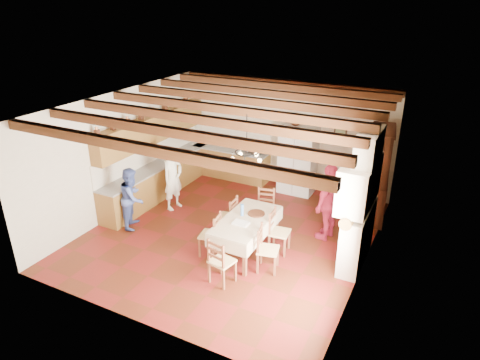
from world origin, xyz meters
name	(u,v)px	position (x,y,z in m)	size (l,w,h in m)	color
floor	(230,234)	(0.00, 0.00, -0.01)	(6.00, 6.50, 0.02)	#521F10
ceiling	(229,105)	(0.00, 0.00, 3.01)	(6.00, 6.50, 0.02)	silver
wall_back	(285,134)	(0.00, 3.26, 1.50)	(6.00, 0.02, 3.00)	beige
wall_front	(129,246)	(0.00, -3.26, 1.50)	(6.00, 0.02, 3.00)	beige
wall_left	(122,152)	(-3.01, 0.00, 1.50)	(0.02, 6.50, 3.00)	beige
wall_right	(371,202)	(3.01, 0.00, 1.50)	(0.02, 6.50, 3.00)	beige
ceiling_beams	(229,110)	(0.00, 0.00, 2.91)	(6.00, 6.30, 0.16)	#3C240F
lower_cabinets_left	(161,179)	(-2.70, 1.05, 0.43)	(0.60, 4.30, 0.86)	brown
lower_cabinets_back	(231,164)	(-1.55, 2.95, 0.43)	(2.30, 0.60, 0.86)	brown
countertop_left	(160,164)	(-2.70, 1.05, 0.88)	(0.62, 4.30, 0.04)	slate
countertop_back	(231,149)	(-1.55, 2.95, 0.88)	(2.34, 0.62, 0.04)	slate
backsplash_left	(150,151)	(-2.98, 1.05, 1.20)	(0.03, 4.30, 0.60)	silver
backsplash_back	(235,136)	(-1.55, 3.23, 1.20)	(2.30, 0.03, 0.60)	silver
upper_cabinets	(153,128)	(-2.83, 1.05, 1.85)	(0.35, 4.20, 0.70)	brown
fireplace	(357,199)	(2.72, 0.20, 1.40)	(0.56, 1.60, 2.80)	beige
wall_picture	(341,129)	(1.55, 3.23, 1.85)	(0.34, 0.03, 0.42)	black
refrigerator	(299,159)	(0.55, 2.93, 0.94)	(0.94, 0.77, 1.88)	white
hutch	(378,175)	(2.75, 2.30, 1.14)	(0.52, 1.25, 2.27)	#371810
dining_table	(246,222)	(0.65, -0.49, 0.70)	(0.92, 1.79, 0.78)	beige
chandelier	(247,152)	(0.65, -0.49, 2.25)	(0.47, 0.47, 0.03)	black
chair_left_near	(210,234)	(0.02, -0.93, 0.48)	(0.42, 0.40, 0.96)	brown
chair_left_far	(227,216)	(-0.03, -0.09, 0.48)	(0.42, 0.40, 0.96)	brown
chair_right_near	(268,249)	(1.33, -0.90, 0.48)	(0.42, 0.40, 0.96)	brown
chair_right_far	(280,232)	(1.28, -0.17, 0.48)	(0.42, 0.40, 0.96)	brown
chair_end_near	(222,260)	(0.72, -1.65, 0.48)	(0.42, 0.40, 0.96)	brown
chair_end_far	(265,209)	(0.58, 0.63, 0.48)	(0.42, 0.40, 0.96)	brown
person_man	(173,178)	(-1.90, 0.51, 0.83)	(0.60, 0.40, 1.66)	white
person_woman_blue	(132,198)	(-2.20, -0.69, 0.73)	(0.71, 0.55, 1.46)	#475DAA
person_woman_red	(329,202)	(2.01, 0.86, 0.89)	(1.04, 0.43, 1.77)	#BC2444
microwave	(255,148)	(-0.77, 2.95, 1.03)	(0.49, 0.33, 0.27)	silver
fridge_vase	(296,119)	(0.41, 2.93, 2.03)	(0.29, 0.29, 0.30)	#371810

